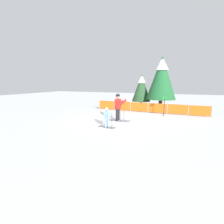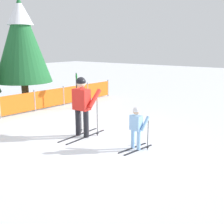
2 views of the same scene
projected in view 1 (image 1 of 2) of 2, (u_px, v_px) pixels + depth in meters
name	position (u px, v px, depth m)	size (l,w,h in m)	color
ground_plane	(120.00, 121.00, 11.96)	(60.00, 60.00, 0.00)	white
skier_adult	(118.00, 105.00, 11.75)	(1.74, 0.78, 1.84)	black
skier_child	(107.00, 116.00, 10.05)	(1.13, 0.55, 1.18)	black
safety_fence	(148.00, 107.00, 14.96)	(9.59, 0.47, 0.91)	gray
conifer_far	(162.00, 77.00, 15.80)	(2.66, 2.66, 4.93)	#4C3823
conifer_near	(141.00, 87.00, 17.21)	(1.82, 1.82, 3.38)	#4C3823
trail_marker	(164.00, 104.00, 13.34)	(0.17, 0.24, 1.59)	black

